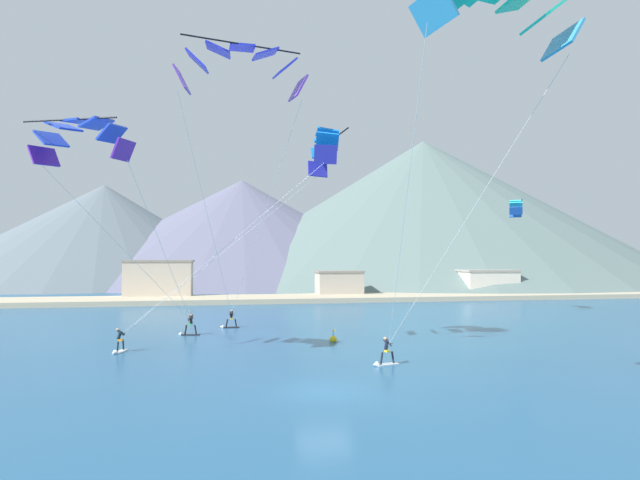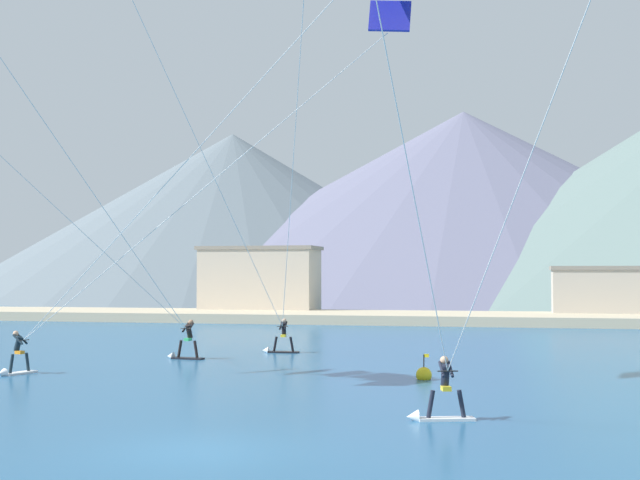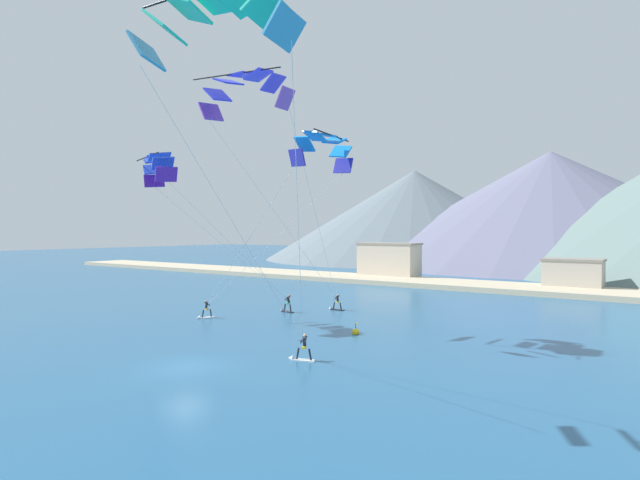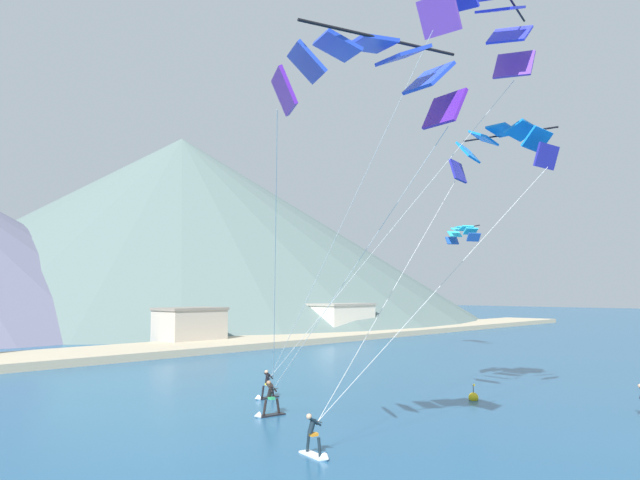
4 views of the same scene
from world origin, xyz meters
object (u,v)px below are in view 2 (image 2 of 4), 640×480
object	(u,v)px
kitesurfer_near_trail	(184,346)
kitesurfer_far_left	(279,343)
kitesurfer_mid_center	(14,362)
race_marker_buoy	(424,375)
kitesurfer_near_lead	(437,402)

from	to	relation	value
kitesurfer_near_trail	kitesurfer_far_left	world-z (taller)	kitesurfer_near_trail
kitesurfer_mid_center	race_marker_buoy	world-z (taller)	kitesurfer_mid_center
kitesurfer_near_trail	kitesurfer_far_left	xyz separation A→B (m)	(3.22, 3.82, -0.08)
kitesurfer_near_lead	kitesurfer_mid_center	xyz separation A→B (m)	(-16.15, 6.77, -0.01)
kitesurfer_near_trail	kitesurfer_mid_center	xyz separation A→B (m)	(-3.88, -7.02, -0.08)
kitesurfer_mid_center	race_marker_buoy	distance (m)	15.00
kitesurfer_far_left	kitesurfer_near_lead	bearing A→B (deg)	-62.79
kitesurfer_mid_center	kitesurfer_near_trail	bearing A→B (deg)	61.06
kitesurfer_near_lead	race_marker_buoy	size ratio (longest dim) A/B	1.75
kitesurfer_near_lead	kitesurfer_mid_center	bearing A→B (deg)	157.27
kitesurfer_mid_center	race_marker_buoy	xyz separation A→B (m)	(14.88, 1.85, -0.30)
kitesurfer_near_trail	kitesurfer_far_left	size ratio (longest dim) A/B	1.02
kitesurfer_mid_center	kitesurfer_far_left	size ratio (longest dim) A/B	1.02
kitesurfer_far_left	race_marker_buoy	world-z (taller)	kitesurfer_far_left
kitesurfer_far_left	race_marker_buoy	xyz separation A→B (m)	(7.78, -8.99, -0.30)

